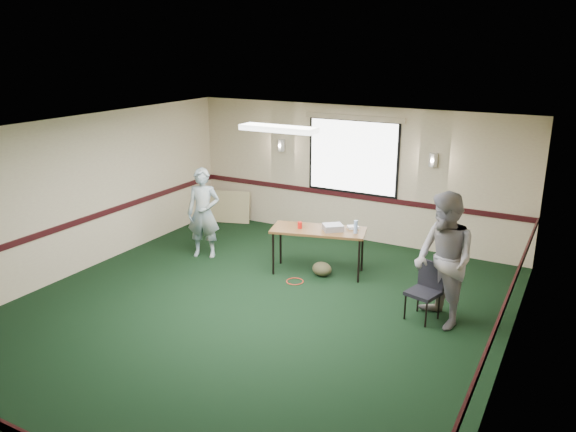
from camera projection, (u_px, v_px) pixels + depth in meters
The scene contains 13 objects.
ground at pixel (246, 317), 8.26m from camera, with size 8.00×8.00×0.00m, color black.
room_shell at pixel (311, 182), 9.57m from camera, with size 8.00×8.02×8.00m.
folding_table at pixel (318, 232), 9.63m from camera, with size 1.72×1.04×0.80m.
projector at pixel (333, 227), 9.52m from camera, with size 0.32×0.27×0.11m, color gray.
game_console at pixel (353, 227), 9.64m from camera, with size 0.18×0.14×0.05m, color white.
red_cup at pixel (300, 225), 9.64m from camera, with size 0.08×0.08×0.12m, color red.
water_bottle at pixel (356, 227), 9.38m from camera, with size 0.07×0.07×0.22m, color #83A6D7.
duffel_bag at pixel (322, 269), 9.68m from camera, with size 0.35×0.26×0.25m, color #403A25.
cable_coil at pixel (295, 281), 9.46m from camera, with size 0.29×0.29×0.01m, color red.
folded_table at pixel (220, 206), 12.55m from camera, with size 1.38×0.06×0.71m, color tan.
conference_chair at pixel (427, 286), 8.11m from camera, with size 0.51×0.53×0.84m.
person_left at pixel (203, 213), 10.37m from camera, with size 0.61×0.40×1.68m, color #40678D.
person_right at pixel (444, 260), 7.80m from camera, with size 0.94×0.73×1.93m, color slate.
Camera 1 is at (4.12, -6.24, 3.87)m, focal length 35.00 mm.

